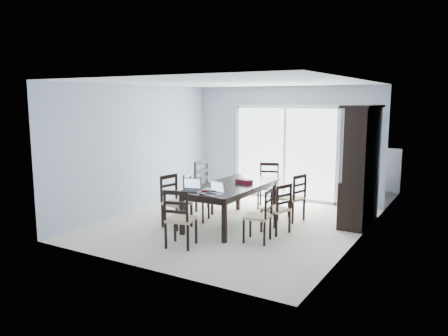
{
  "coord_description": "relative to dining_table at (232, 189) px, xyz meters",
  "views": [
    {
      "loc": [
        3.87,
        -6.87,
        2.3
      ],
      "look_at": [
        -0.18,
        0.0,
        1.04
      ],
      "focal_mm": 35.0,
      "sensor_mm": 36.0,
      "label": 1
    }
  ],
  "objects": [
    {
      "name": "book_stack",
      "position": [
        -0.01,
        -0.71,
        0.1
      ],
      "size": [
        0.32,
        0.28,
        0.05
      ],
      "rotation": [
        0.0,
        0.0,
        0.14
      ],
      "color": "maroon",
      "rests_on": "dining_table"
    },
    {
      "name": "chair_right_mid",
      "position": [
        0.99,
        -0.1,
        -0.14
      ],
      "size": [
        0.49,
        0.48,
        1.01
      ],
      "rotation": [
        0.0,
        0.0,
        1.26
      ],
      "color": "black",
      "rests_on": "floor"
    },
    {
      "name": "hot_tub",
      "position": [
        -0.25,
        3.59,
        -0.19
      ],
      "size": [
        2.03,
        1.85,
        0.96
      ],
      "rotation": [
        0.0,
        0.0,
        -0.11
      ],
      "color": "brown",
      "rests_on": "balcony"
    },
    {
      "name": "chair_right_near",
      "position": [
        0.93,
        -0.65,
        -0.13
      ],
      "size": [
        0.45,
        0.44,
        1.02
      ],
      "rotation": [
        0.0,
        0.0,
        1.73
      ],
      "color": "black",
      "rests_on": "floor"
    },
    {
      "name": "cell_phone",
      "position": [
        0.0,
        -1.0,
        0.08
      ],
      "size": [
        0.13,
        0.08,
        0.01
      ],
      "primitive_type": "cube",
      "rotation": [
        0.0,
        0.0,
        0.25
      ],
      "color": "black",
      "rests_on": "dining_table"
    },
    {
      "name": "chair_end_far",
      "position": [
        0.03,
        1.55,
        -0.09
      ],
      "size": [
        0.53,
        0.53,
        1.1
      ],
      "rotation": [
        0.0,
        0.0,
        3.46
      ],
      "color": "black",
      "rests_on": "floor"
    },
    {
      "name": "china_hutch",
      "position": [
        2.02,
        1.25,
        0.4
      ],
      "size": [
        0.5,
        1.38,
        2.2
      ],
      "color": "black",
      "rests_on": "floor"
    },
    {
      "name": "wall_right",
      "position": [
        2.25,
        0.0,
        0.63
      ],
      "size": [
        0.02,
        5.0,
        2.6
      ],
      "primitive_type": "cube",
      "color": "#9CAABA",
      "rests_on": "floor"
    },
    {
      "name": "chair_left_mid",
      "position": [
        -0.79,
        -0.14,
        -0.12
      ],
      "size": [
        0.49,
        0.48,
        1.04
      ],
      "rotation": [
        0.0,
        0.0,
        -1.32
      ],
      "color": "black",
      "rests_on": "floor"
    },
    {
      "name": "wall_left",
      "position": [
        -2.25,
        0.0,
        0.63
      ],
      "size": [
        0.02,
        5.0,
        2.6
      ],
      "primitive_type": "cube",
      "color": "#9CAABA",
      "rests_on": "floor"
    },
    {
      "name": "dining_table",
      "position": [
        0.0,
        0.0,
        0.0
      ],
      "size": [
        1.0,
        2.2,
        0.75
      ],
      "color": "black",
      "rests_on": "floor"
    },
    {
      "name": "ceiling",
      "position": [
        0.0,
        0.0,
        1.93
      ],
      "size": [
        5.0,
        5.0,
        0.0
      ],
      "primitive_type": "plane",
      "rotation": [
        3.14,
        0.0,
        0.0
      ],
      "color": "white",
      "rests_on": "back_wall"
    },
    {
      "name": "chair_left_near",
      "position": [
        -0.86,
        -0.66,
        -0.1
      ],
      "size": [
        0.48,
        0.47,
        1.09
      ],
      "rotation": [
        0.0,
        0.0,
        -1.74
      ],
      "color": "black",
      "rests_on": "floor"
    },
    {
      "name": "sliding_door",
      "position": [
        0.0,
        2.48,
        0.41
      ],
      "size": [
        2.52,
        0.05,
        2.18
      ],
      "color": "silver",
      "rests_on": "floor"
    },
    {
      "name": "chair_end_near",
      "position": [
        -0.06,
        -1.58,
        -0.1
      ],
      "size": [
        0.49,
        0.5,
        1.08
      ],
      "rotation": [
        0.0,
        0.0,
        0.24
      ],
      "color": "black",
      "rests_on": "floor"
    },
    {
      "name": "chair_right_far",
      "position": [
        0.93,
        0.77,
        -0.12
      ],
      "size": [
        0.49,
        0.49,
        1.05
      ],
      "rotation": [
        0.0,
        0.0,
        1.32
      ],
      "color": "black",
      "rests_on": "floor"
    },
    {
      "name": "laptop_dark",
      "position": [
        -0.31,
        -0.9,
        0.13
      ],
      "size": [
        0.37,
        0.31,
        0.22
      ],
      "rotation": [
        0.0,
        0.0,
        0.32
      ],
      "color": "black",
      "rests_on": "dining_table"
    },
    {
      "name": "floor",
      "position": [
        0.0,
        0.0,
        -0.67
      ],
      "size": [
        5.0,
        5.0,
        0.0
      ],
      "primitive_type": "plane",
      "color": "silver",
      "rests_on": "ground"
    },
    {
      "name": "game_box",
      "position": [
        0.14,
        0.2,
        0.12
      ],
      "size": [
        0.35,
        0.25,
        0.08
      ],
      "primitive_type": "cube",
      "rotation": [
        0.0,
        0.0,
        -0.31
      ],
      "color": "#53101B",
      "rests_on": "dining_table"
    },
    {
      "name": "laptop_silver",
      "position": [
        0.14,
        -0.92,
        0.13
      ],
      "size": [
        0.35,
        0.28,
        0.21
      ],
      "rotation": [
        0.0,
        0.0,
        -0.22
      ],
      "color": "silver",
      "rests_on": "dining_table"
    },
    {
      "name": "balcony",
      "position": [
        0.0,
        3.5,
        -0.72
      ],
      "size": [
        4.5,
        2.0,
        0.1
      ],
      "primitive_type": "cube",
      "color": "gray",
      "rests_on": "ground"
    },
    {
      "name": "chair_left_far",
      "position": [
        -0.96,
        0.59,
        -0.03
      ],
      "size": [
        0.5,
        0.49,
        1.21
      ],
      "rotation": [
        0.0,
        0.0,
        -1.65
      ],
      "color": "black",
      "rests_on": "floor"
    },
    {
      "name": "railing",
      "position": [
        0.0,
        4.5,
        -0.12
      ],
      "size": [
        4.5,
        0.06,
        1.1
      ],
      "primitive_type": "cube",
      "color": "#99999E",
      "rests_on": "balcony"
    },
    {
      "name": "back_wall",
      "position": [
        0.0,
        2.5,
        0.63
      ],
      "size": [
        4.5,
        0.02,
        2.6
      ],
      "primitive_type": "cube",
      "color": "#9CAABA",
      "rests_on": "floor"
    }
  ]
}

